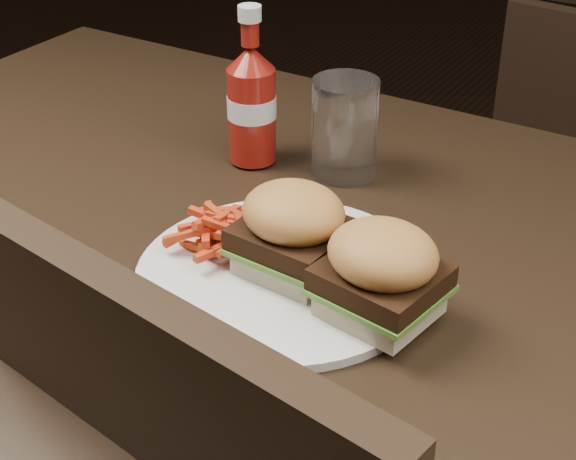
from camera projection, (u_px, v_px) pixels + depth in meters
The scene contains 7 objects.
dining_table at pixel (245, 241), 0.95m from camera, with size 1.20×0.80×0.04m, color black.
plate at pixel (283, 275), 0.85m from camera, with size 0.28×0.28×0.01m, color white.
sandwich_half_a at pixel (293, 259), 0.84m from camera, with size 0.09×0.08×0.02m, color beige.
sandwich_half_b at pixel (380, 303), 0.78m from camera, with size 0.09×0.08×0.02m, color beige.
fries_pile at pixel (227, 228), 0.87m from camera, with size 0.10×0.10×0.04m, color #D34B26, non-canonical shape.
ketchup_bottle at pixel (252, 115), 1.03m from camera, with size 0.06×0.06×0.11m, color maroon.
tumbler at pixel (344, 130), 1.01m from camera, with size 0.08×0.08×0.12m, color white.
Camera 1 is at (0.46, -0.66, 1.23)m, focal length 55.00 mm.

